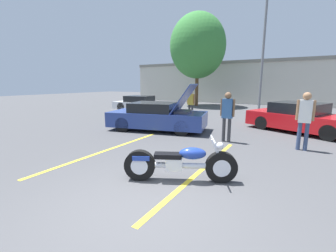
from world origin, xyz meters
The scene contains 13 objects.
ground_plane centered at (0.00, 0.00, 0.00)m, with size 80.00×80.00×0.00m, color #474749.
parking_stripe_foreground centered at (-3.03, 2.21, 0.00)m, with size 0.12×5.36×0.01m, color yellow.
parking_stripe_middle centered at (0.24, 2.21, 0.00)m, with size 0.12×5.36×0.01m, color yellow.
far_building centered at (0.00, 23.04, 2.34)m, with size 32.00×4.20×4.40m.
light_pole centered at (-0.49, 16.03, 4.77)m, with size 1.21×0.28×8.77m.
tree_background centered at (-6.30, 16.99, 5.43)m, with size 5.05×5.05×8.34m.
motorcycle centered at (0.06, 1.34, 0.41)m, with size 2.28×1.25×0.98m.
show_car_hood_open centered at (-3.35, 5.72, 0.62)m, with size 4.65×2.82×2.10m.
parked_car_left_row centered at (-8.34, 11.01, 0.56)m, with size 4.40×2.04×1.17m.
parked_car_mid_row centered at (2.30, 8.58, 0.61)m, with size 4.76×3.51×1.29m.
spectator_near_motorcycle centered at (-0.03, 5.20, 1.09)m, with size 0.52×0.24×1.81m.
spectator_by_show_car centered at (-3.51, 9.64, 1.02)m, with size 0.52×0.22×1.71m.
spectator_far_lot centered at (2.37, 5.39, 1.12)m, with size 0.52×0.24×1.86m.
Camera 1 is at (2.19, -2.81, 2.13)m, focal length 24.00 mm.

